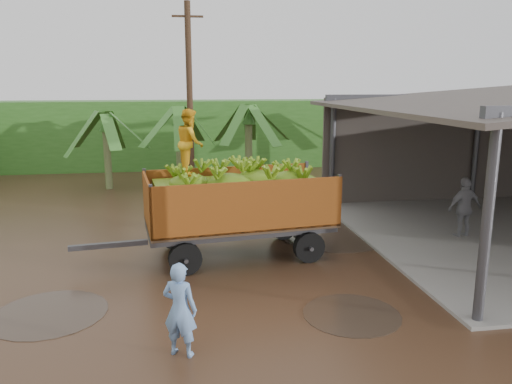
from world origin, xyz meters
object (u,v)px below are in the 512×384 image
Objects in this scene: man_blue at (180,309)px; man_grey at (464,208)px; utility_pole at (190,100)px; banana_trailer at (238,202)px.

man_blue is 0.89× the size of man_grey.
man_grey is 0.24× the size of utility_pole.
man_blue is (-1.55, -4.83, -0.64)m from banana_trailer.
banana_trailer is 6.78m from man_grey.
man_grey is (6.74, 0.46, -0.54)m from banana_trailer.
banana_trailer is at bearing -82.94° from man_blue.
utility_pole is at bearing -67.74° from man_blue.
man_blue is 9.83m from man_grey.
man_grey is at bearing -3.33° from banana_trailer.
man_blue is at bearing -92.60° from utility_pole.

